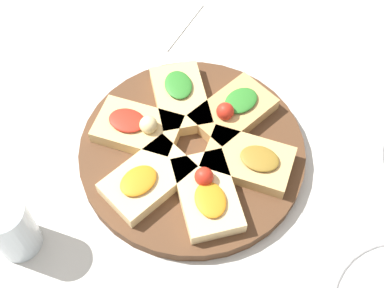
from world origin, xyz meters
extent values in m
plane|color=beige|center=(0.00, 0.00, 0.00)|extent=(3.00, 3.00, 0.00)
cylinder|color=#51331E|center=(0.00, 0.00, 0.01)|extent=(0.37, 0.37, 0.02)
cube|color=#E5C689|center=(0.09, -0.03, 0.03)|extent=(0.16, 0.12, 0.02)
ellipsoid|color=orange|center=(0.11, -0.03, 0.05)|extent=(0.07, 0.06, 0.01)
cube|color=#E5C689|center=(0.07, 0.06, 0.03)|extent=(0.16, 0.15, 0.02)
ellipsoid|color=orange|center=(0.08, 0.08, 0.05)|extent=(0.08, 0.08, 0.01)
sphere|color=red|center=(0.05, 0.05, 0.06)|extent=(0.03, 0.03, 0.03)
cube|color=tan|center=(-0.01, 0.09, 0.03)|extent=(0.10, 0.15, 0.02)
ellipsoid|color=olive|center=(-0.02, 0.11, 0.05)|extent=(0.06, 0.07, 0.01)
cube|color=tan|center=(-0.09, 0.03, 0.03)|extent=(0.16, 0.12, 0.02)
ellipsoid|color=#2D7A28|center=(-0.11, 0.04, 0.05)|extent=(0.07, 0.06, 0.01)
sphere|color=red|center=(-0.07, 0.02, 0.06)|extent=(0.03, 0.03, 0.03)
cube|color=#DBB775|center=(-0.07, -0.06, 0.03)|extent=(0.16, 0.15, 0.02)
ellipsoid|color=#2D7A28|center=(-0.08, -0.07, 0.05)|extent=(0.08, 0.07, 0.01)
cube|color=#DBB775|center=(0.02, -0.09, 0.03)|extent=(0.11, 0.15, 0.02)
ellipsoid|color=red|center=(0.02, -0.11, 0.05)|extent=(0.06, 0.07, 0.01)
sphere|color=beige|center=(0.01, -0.07, 0.06)|extent=(0.03, 0.03, 0.03)
cylinder|color=silver|center=(0.26, -0.15, 0.05)|extent=(0.07, 0.07, 0.11)
cube|color=white|center=(-0.25, -0.21, 0.00)|extent=(0.14, 0.12, 0.00)
camera|label=1|loc=(0.41, 0.22, 0.76)|focal=50.00mm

